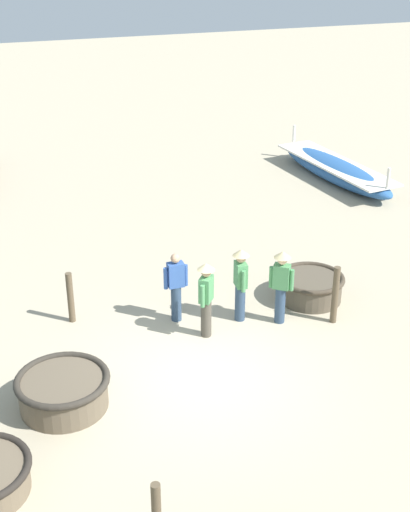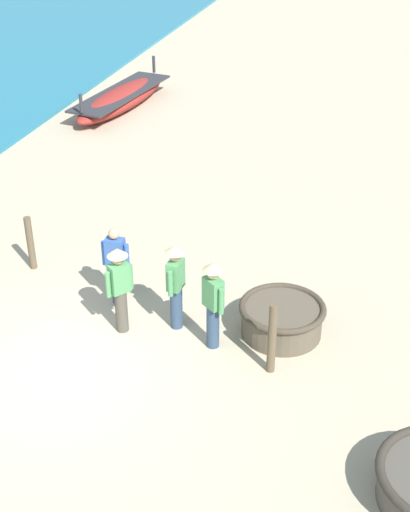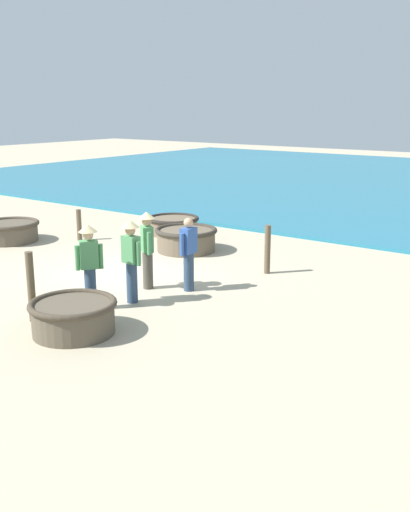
{
  "view_description": "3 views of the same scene",
  "coord_description": "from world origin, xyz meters",
  "px_view_note": "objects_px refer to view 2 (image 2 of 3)",
  "views": [
    {
      "loc": [
        -3.51,
        -10.6,
        7.94
      ],
      "look_at": [
        1.09,
        3.15,
        0.9
      ],
      "focal_mm": 50.0,
      "sensor_mm": 36.0,
      "label": 1
    },
    {
      "loc": [
        4.82,
        -8.08,
        7.6
      ],
      "look_at": [
        1.57,
        2.88,
        0.83
      ],
      "focal_mm": 50.0,
      "sensor_mm": 36.0,
      "label": 2
    },
    {
      "loc": [
        9.69,
        9.65,
        3.86
      ],
      "look_at": [
        0.81,
        3.08,
        1.05
      ],
      "focal_mm": 42.0,
      "sensor_mm": 36.0,
      "label": 3
    }
  ],
  "objects_px": {
    "fisherman_hauling": "(120,285)",
    "coracle_tilted": "(282,318)",
    "fisherman_crouching": "(213,299)",
    "fisherman_standing_right": "(176,281)",
    "mooring_post_mid_beach": "(30,243)",
    "long_boat_red_hull": "(121,98)",
    "mooring_post_shoreline": "(272,338)",
    "fisherman_with_hat": "(116,264)"
  },
  "relations": [
    {
      "from": "long_boat_red_hull",
      "to": "fisherman_crouching",
      "type": "distance_m",
      "value": 12.71
    },
    {
      "from": "fisherman_with_hat",
      "to": "fisherman_hauling",
      "type": "xyz_separation_m",
      "value": [
        0.4,
        -0.8,
        0.12
      ]
    },
    {
      "from": "long_boat_red_hull",
      "to": "fisherman_crouching",
      "type": "height_order",
      "value": "fisherman_crouching"
    },
    {
      "from": "mooring_post_mid_beach",
      "to": "coracle_tilted",
      "type": "bearing_deg",
      "value": -8.0
    },
    {
      "from": "fisherman_standing_right",
      "to": "long_boat_red_hull",
      "type": "bearing_deg",
      "value": 116.92
    },
    {
      "from": "long_boat_red_hull",
      "to": "fisherman_hauling",
      "type": "distance_m",
      "value": 12.01
    },
    {
      "from": "fisherman_hauling",
      "to": "fisherman_crouching",
      "type": "distance_m",
      "value": 1.66
    },
    {
      "from": "mooring_post_mid_beach",
      "to": "mooring_post_shoreline",
      "type": "distance_m",
      "value": 5.59
    },
    {
      "from": "coracle_tilted",
      "to": "fisherman_crouching",
      "type": "distance_m",
      "value": 1.42
    },
    {
      "from": "long_boat_red_hull",
      "to": "mooring_post_mid_beach",
      "type": "xyz_separation_m",
      "value": [
        2.01,
        -9.64,
        0.24
      ]
    },
    {
      "from": "fisherman_crouching",
      "to": "fisherman_standing_right",
      "type": "height_order",
      "value": "same"
    },
    {
      "from": "fisherman_with_hat",
      "to": "fisherman_crouching",
      "type": "bearing_deg",
      "value": -20.65
    },
    {
      "from": "fisherman_with_hat",
      "to": "coracle_tilted",
      "type": "bearing_deg",
      "value": -1.53
    },
    {
      "from": "fisherman_hauling",
      "to": "mooring_post_shoreline",
      "type": "relative_size",
      "value": 1.28
    },
    {
      "from": "long_boat_red_hull",
      "to": "fisherman_with_hat",
      "type": "relative_size",
      "value": 3.2
    },
    {
      "from": "long_boat_red_hull",
      "to": "fisherman_standing_right",
      "type": "relative_size",
      "value": 3.01
    },
    {
      "from": "coracle_tilted",
      "to": "fisherman_standing_right",
      "type": "xyz_separation_m",
      "value": [
        -1.83,
        -0.34,
        0.64
      ]
    },
    {
      "from": "long_boat_red_hull",
      "to": "fisherman_hauling",
      "type": "relative_size",
      "value": 3.01
    },
    {
      "from": "long_boat_red_hull",
      "to": "fisherman_standing_right",
      "type": "height_order",
      "value": "fisherman_standing_right"
    },
    {
      "from": "fisherman_with_hat",
      "to": "fisherman_crouching",
      "type": "relative_size",
      "value": 0.94
    },
    {
      "from": "coracle_tilted",
      "to": "mooring_post_shoreline",
      "type": "bearing_deg",
      "value": -88.27
    },
    {
      "from": "coracle_tilted",
      "to": "mooring_post_mid_beach",
      "type": "bearing_deg",
      "value": 172.0
    },
    {
      "from": "mooring_post_mid_beach",
      "to": "long_boat_red_hull",
      "type": "bearing_deg",
      "value": 101.78
    },
    {
      "from": "fisherman_crouching",
      "to": "fisherman_standing_right",
      "type": "relative_size",
      "value": 1.0
    },
    {
      "from": "fisherman_with_hat",
      "to": "fisherman_standing_right",
      "type": "distance_m",
      "value": 1.37
    },
    {
      "from": "long_boat_red_hull",
      "to": "mooring_post_shoreline",
      "type": "xyz_separation_m",
      "value": [
        7.31,
        -11.44,
        0.32
      ]
    },
    {
      "from": "fisherman_hauling",
      "to": "fisherman_crouching",
      "type": "bearing_deg",
      "value": 0.59
    },
    {
      "from": "fisherman_crouching",
      "to": "mooring_post_mid_beach",
      "type": "distance_m",
      "value": 4.46
    },
    {
      "from": "fisherman_standing_right",
      "to": "coracle_tilted",
      "type": "bearing_deg",
      "value": 10.5
    },
    {
      "from": "coracle_tilted",
      "to": "mooring_post_mid_beach",
      "type": "relative_size",
      "value": 1.33
    },
    {
      "from": "coracle_tilted",
      "to": "fisherman_crouching",
      "type": "relative_size",
      "value": 0.91
    },
    {
      "from": "fisherman_with_hat",
      "to": "mooring_post_shoreline",
      "type": "bearing_deg",
      "value": -19.98
    },
    {
      "from": "mooring_post_shoreline",
      "to": "fisherman_standing_right",
      "type": "bearing_deg",
      "value": 158.74
    },
    {
      "from": "long_boat_red_hull",
      "to": "mooring_post_shoreline",
      "type": "bearing_deg",
      "value": -57.45
    },
    {
      "from": "fisherman_with_hat",
      "to": "fisherman_standing_right",
      "type": "xyz_separation_m",
      "value": [
        1.29,
        -0.42,
        0.12
      ]
    },
    {
      "from": "fisherman_hauling",
      "to": "fisherman_crouching",
      "type": "height_order",
      "value": "same"
    },
    {
      "from": "mooring_post_mid_beach",
      "to": "fisherman_crouching",
      "type": "bearing_deg",
      "value": -18.85
    },
    {
      "from": "mooring_post_shoreline",
      "to": "fisherman_hauling",
      "type": "bearing_deg",
      "value": 172.72
    },
    {
      "from": "fisherman_standing_right",
      "to": "mooring_post_mid_beach",
      "type": "bearing_deg",
      "value": 162.55
    },
    {
      "from": "fisherman_hauling",
      "to": "coracle_tilted",
      "type": "bearing_deg",
      "value": 14.68
    },
    {
      "from": "fisherman_with_hat",
      "to": "mooring_post_mid_beach",
      "type": "relative_size",
      "value": 1.37
    },
    {
      "from": "mooring_post_mid_beach",
      "to": "mooring_post_shoreline",
      "type": "xyz_separation_m",
      "value": [
        5.29,
        -1.8,
        0.08
      ]
    }
  ]
}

